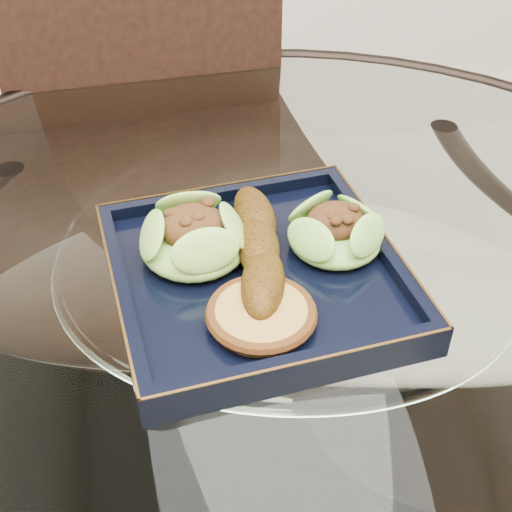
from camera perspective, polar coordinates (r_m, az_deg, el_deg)
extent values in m
cylinder|color=white|center=(0.70, 2.31, -2.99)|extent=(1.10, 1.10, 0.01)
torus|color=black|center=(0.70, 2.31, -2.99)|extent=(1.13, 1.13, 0.02)
cylinder|color=black|center=(1.23, 11.85, -5.73)|extent=(0.04, 0.04, 0.75)
cylinder|color=black|center=(1.17, -15.08, -9.34)|extent=(0.04, 0.04, 0.75)
cube|color=black|center=(1.10, -6.23, -3.57)|extent=(0.45, 0.45, 0.04)
cube|color=black|center=(1.10, -8.84, 13.94)|extent=(0.41, 0.05, 0.47)
cylinder|color=black|center=(1.20, 5.20, -16.90)|extent=(0.03, 0.03, 0.46)
cylinder|color=black|center=(1.41, -14.17, -7.18)|extent=(0.03, 0.03, 0.46)
cylinder|color=black|center=(1.43, 0.69, -4.86)|extent=(0.03, 0.03, 0.46)
cube|color=black|center=(0.69, 0.00, -1.93)|extent=(0.30, 0.30, 0.02)
ellipsoid|color=#55942B|center=(0.69, -4.99, 1.26)|extent=(0.13, 0.13, 0.04)
ellipsoid|color=#50922A|center=(0.71, 6.37, 1.78)|extent=(0.11, 0.11, 0.03)
ellipsoid|color=#613B0A|center=(0.68, 0.21, 0.70)|extent=(0.06, 0.19, 0.04)
cylinder|color=gold|center=(0.63, 0.43, -4.78)|extent=(0.11, 0.11, 0.02)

